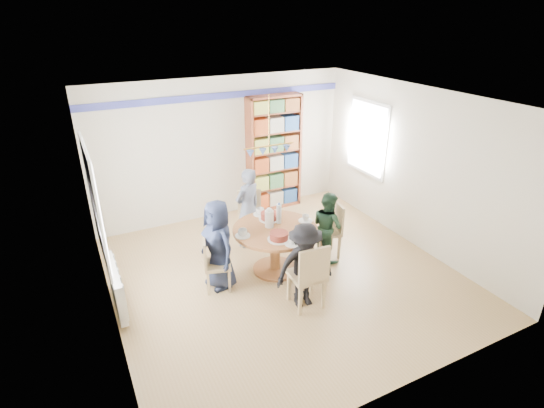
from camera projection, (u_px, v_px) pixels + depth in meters
ground at (283, 274)px, 6.63m from camera, size 5.00×5.00×0.00m
room_shell at (243, 161)px, 6.54m from camera, size 5.00×5.00×5.00m
radiator at (116, 287)px, 5.74m from camera, size 0.12×1.00×0.60m
dining_table at (275, 239)px, 6.52m from camera, size 1.30×1.30×0.75m
chair_left at (212, 261)px, 6.12m from camera, size 0.47×0.47×0.85m
chair_right at (331, 227)px, 6.97m from camera, size 0.49×0.49×0.93m
chair_far at (250, 214)px, 7.41m from camera, size 0.52×0.52×0.93m
chair_near at (310, 274)px, 5.67m from camera, size 0.47×0.47×1.00m
person_left at (218, 245)px, 6.11m from camera, size 0.57×0.75×1.37m
person_right at (328, 226)px, 6.85m from camera, size 0.48×0.60×1.17m
person_far at (248, 208)px, 7.18m from camera, size 0.60×0.49×1.42m
person_near at (304, 266)px, 5.71m from camera, size 0.85×0.54×1.25m
bookshelf at (274, 154)px, 8.47m from camera, size 1.10×0.33×2.31m
tableware at (273, 223)px, 6.42m from camera, size 1.29×1.29×0.34m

